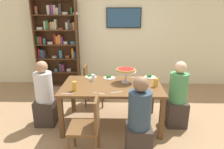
{
  "coord_description": "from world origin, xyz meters",
  "views": [
    {
      "loc": [
        0.08,
        -3.13,
        1.9
      ],
      "look_at": [
        0.0,
        0.1,
        0.89
      ],
      "focal_mm": 31.72,
      "sensor_mm": 36.0,
      "label": 1
    }
  ],
  "objects_px": {
    "cutlery_fork_far": "(135,78)",
    "salad_plate_far_diner": "(91,77)",
    "television": "(124,18)",
    "diner_head_east": "(177,99)",
    "chair_far_left": "(91,83)",
    "deep_dish_pizza_stand": "(126,71)",
    "bookshelf": "(57,42)",
    "cutlery_knife_far": "(66,94)",
    "water_glass_clear_near": "(93,78)",
    "salad_plate_near_diner": "(150,77)",
    "diner_head_west": "(45,98)",
    "cutlery_fork_near": "(99,93)",
    "beer_glass_amber_short": "(156,82)",
    "chair_near_left": "(89,124)",
    "diner_near_right": "(139,124)",
    "beer_glass_amber_tall": "(75,86)",
    "cutlery_knife_near": "(116,92)",
    "salad_plate_spare": "(109,77)",
    "dining_table": "(112,89)"
  },
  "relations": [
    {
      "from": "bookshelf",
      "to": "cutlery_knife_far",
      "type": "distance_m",
      "value": 2.59
    },
    {
      "from": "beer_glass_amber_short",
      "to": "water_glass_clear_near",
      "type": "relative_size",
      "value": 1.21
    },
    {
      "from": "salad_plate_near_diner",
      "to": "diner_head_east",
      "type": "bearing_deg",
      "value": -43.7
    },
    {
      "from": "deep_dish_pizza_stand",
      "to": "beer_glass_amber_short",
      "type": "distance_m",
      "value": 0.54
    },
    {
      "from": "diner_head_east",
      "to": "chair_near_left",
      "type": "bearing_deg",
      "value": 30.49
    },
    {
      "from": "chair_near_left",
      "to": "cutlery_knife_far",
      "type": "height_order",
      "value": "chair_near_left"
    },
    {
      "from": "chair_far_left",
      "to": "beer_glass_amber_short",
      "type": "xyz_separation_m",
      "value": [
        1.18,
        -0.85,
        0.32
      ]
    },
    {
      "from": "diner_head_east",
      "to": "salad_plate_near_diner",
      "type": "height_order",
      "value": "diner_head_east"
    },
    {
      "from": "salad_plate_far_diner",
      "to": "diner_head_west",
      "type": "bearing_deg",
      "value": -151.15
    },
    {
      "from": "television",
      "to": "diner_head_east",
      "type": "relative_size",
      "value": 0.77
    },
    {
      "from": "diner_head_west",
      "to": "salad_plate_near_diner",
      "type": "relative_size",
      "value": 5.33
    },
    {
      "from": "salad_plate_spare",
      "to": "cutlery_fork_far",
      "type": "relative_size",
      "value": 1.16
    },
    {
      "from": "deep_dish_pizza_stand",
      "to": "diner_head_west",
      "type": "bearing_deg",
      "value": -174.13
    },
    {
      "from": "chair_far_left",
      "to": "beer_glass_amber_tall",
      "type": "distance_m",
      "value": 1.12
    },
    {
      "from": "cutlery_fork_far",
      "to": "salad_plate_far_diner",
      "type": "bearing_deg",
      "value": -2.97
    },
    {
      "from": "diner_near_right",
      "to": "deep_dish_pizza_stand",
      "type": "bearing_deg",
      "value": 8.66
    },
    {
      "from": "beer_glass_amber_short",
      "to": "cutlery_knife_near",
      "type": "xyz_separation_m",
      "value": [
        -0.64,
        -0.27,
        -0.07
      ]
    },
    {
      "from": "cutlery_fork_near",
      "to": "cutlery_knife_far",
      "type": "distance_m",
      "value": 0.49
    },
    {
      "from": "television",
      "to": "chair_far_left",
      "type": "bearing_deg",
      "value": -118.24
    },
    {
      "from": "bookshelf",
      "to": "salad_plate_near_diner",
      "type": "xyz_separation_m",
      "value": [
        2.18,
        -1.61,
        -0.41
      ]
    },
    {
      "from": "diner_head_east",
      "to": "chair_far_left",
      "type": "bearing_deg",
      "value": -26.59
    },
    {
      "from": "salad_plate_near_diner",
      "to": "salad_plate_far_diner",
      "type": "bearing_deg",
      "value": -179.93
    },
    {
      "from": "diner_head_west",
      "to": "chair_far_left",
      "type": "bearing_deg",
      "value": 48.8
    },
    {
      "from": "salad_plate_near_diner",
      "to": "water_glass_clear_near",
      "type": "relative_size",
      "value": 1.86
    },
    {
      "from": "beer_glass_amber_short",
      "to": "cutlery_knife_near",
      "type": "distance_m",
      "value": 0.7
    },
    {
      "from": "beer_glass_amber_short",
      "to": "cutlery_fork_far",
      "type": "distance_m",
      "value": 0.55
    },
    {
      "from": "beer_glass_amber_tall",
      "to": "cutlery_fork_near",
      "type": "height_order",
      "value": "beer_glass_amber_tall"
    },
    {
      "from": "chair_far_left",
      "to": "deep_dish_pizza_stand",
      "type": "xyz_separation_m",
      "value": [
        0.69,
        -0.66,
        0.46
      ]
    },
    {
      "from": "diner_head_west",
      "to": "cutlery_fork_near",
      "type": "distance_m",
      "value": 1.07
    },
    {
      "from": "water_glass_clear_near",
      "to": "television",
      "type": "bearing_deg",
      "value": 72.73
    },
    {
      "from": "diner_head_east",
      "to": "salad_plate_far_diner",
      "type": "distance_m",
      "value": 1.6
    },
    {
      "from": "diner_head_east",
      "to": "deep_dish_pizza_stand",
      "type": "relative_size",
      "value": 3.25
    },
    {
      "from": "bookshelf",
      "to": "water_glass_clear_near",
      "type": "height_order",
      "value": "bookshelf"
    },
    {
      "from": "bookshelf",
      "to": "television",
      "type": "relative_size",
      "value": 2.5
    },
    {
      "from": "bookshelf",
      "to": "chair_far_left",
      "type": "relative_size",
      "value": 2.54
    },
    {
      "from": "salad_plate_near_diner",
      "to": "beer_glass_amber_short",
      "type": "bearing_deg",
      "value": -87.67
    },
    {
      "from": "diner_head_west",
      "to": "salad_plate_near_diner",
      "type": "distance_m",
      "value": 1.93
    },
    {
      "from": "diner_near_right",
      "to": "chair_far_left",
      "type": "height_order",
      "value": "diner_near_right"
    },
    {
      "from": "diner_head_west",
      "to": "water_glass_clear_near",
      "type": "xyz_separation_m",
      "value": [
        0.82,
        0.22,
        0.31
      ]
    },
    {
      "from": "diner_head_west",
      "to": "beer_glass_amber_short",
      "type": "height_order",
      "value": "diner_head_west"
    },
    {
      "from": "diner_head_east",
      "to": "cutlery_fork_near",
      "type": "relative_size",
      "value": 6.39
    },
    {
      "from": "beer_glass_amber_tall",
      "to": "beer_glass_amber_short",
      "type": "height_order",
      "value": "beer_glass_amber_tall"
    },
    {
      "from": "salad_plate_near_diner",
      "to": "cutlery_fork_far",
      "type": "xyz_separation_m",
      "value": [
        -0.29,
        -0.01,
        -0.02
      ]
    },
    {
      "from": "salad_plate_far_diner",
      "to": "water_glass_clear_near",
      "type": "xyz_separation_m",
      "value": [
        0.07,
        -0.19,
        0.04
      ]
    },
    {
      "from": "beer_glass_amber_tall",
      "to": "beer_glass_amber_short",
      "type": "bearing_deg",
      "value": 9.32
    },
    {
      "from": "beer_glass_amber_tall",
      "to": "diner_near_right",
      "type": "bearing_deg",
      "value": -29.28
    },
    {
      "from": "salad_plate_spare",
      "to": "beer_glass_amber_short",
      "type": "distance_m",
      "value": 0.88
    },
    {
      "from": "dining_table",
      "to": "cutlery_fork_near",
      "type": "bearing_deg",
      "value": -116.21
    },
    {
      "from": "beer_glass_amber_tall",
      "to": "cutlery_knife_near",
      "type": "height_order",
      "value": "beer_glass_amber_tall"
    },
    {
      "from": "diner_head_west",
      "to": "chair_far_left",
      "type": "relative_size",
      "value": 1.32
    }
  ]
}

